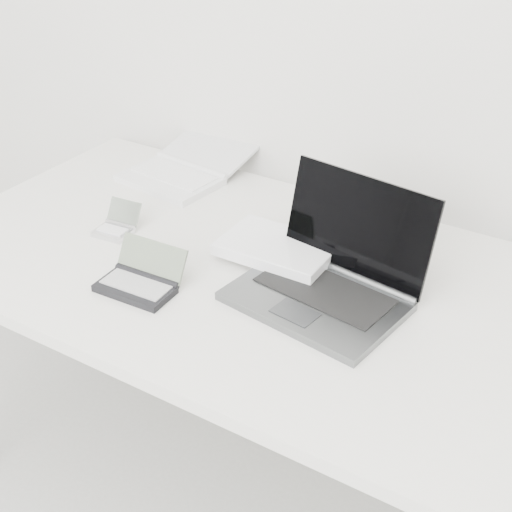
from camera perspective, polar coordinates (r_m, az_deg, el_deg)
The scene contains 5 objects.
desk at distance 1.52m, azimuth 1.75°, elevation -3.05°, with size 1.60×0.80×0.73m.
laptop_large at distance 1.46m, azimuth 4.41°, elevation -0.97°, with size 0.46×0.33×0.22m.
netbook_open_white at distance 1.92m, azimuth -5.93°, elevation 6.81°, with size 0.28×0.35×0.06m.
pda_silver at distance 1.68m, azimuth -11.10°, elevation 2.33°, with size 0.09×0.10×0.06m.
palmtop_charcoal at distance 1.47m, azimuth -9.27°, elevation -1.98°, with size 0.16×0.13×0.08m.
Camera 1 is at (0.62, 0.46, 1.55)m, focal length 50.00 mm.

